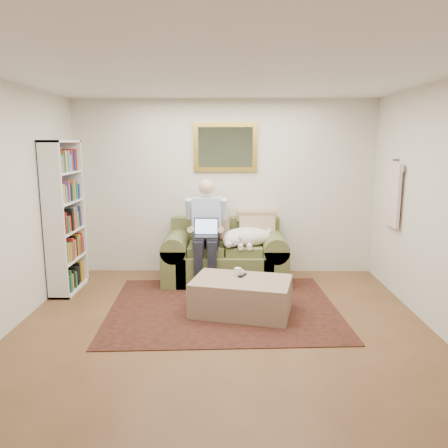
{
  "coord_description": "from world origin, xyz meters",
  "views": [
    {
      "loc": [
        0.07,
        -4.05,
        1.98
      ],
      "look_at": [
        0.01,
        1.4,
        0.95
      ],
      "focal_mm": 35.0,
      "sensor_mm": 36.0,
      "label": 1
    }
  ],
  "objects_px": {
    "seated_man": "(206,233)",
    "ottoman": "(241,296)",
    "sleeping_dog": "(247,237)",
    "bookshelf": "(65,217)",
    "laptop": "(206,232)",
    "sofa": "(225,260)",
    "coffee_mug": "(238,272)"
  },
  "relations": [
    {
      "from": "sleeping_dog",
      "to": "sofa",
      "type": "bearing_deg",
      "value": 164.26
    },
    {
      "from": "laptop",
      "to": "ottoman",
      "type": "height_order",
      "value": "laptop"
    },
    {
      "from": "seated_man",
      "to": "ottoman",
      "type": "xyz_separation_m",
      "value": [
        0.46,
        -1.06,
        -0.53
      ]
    },
    {
      "from": "sofa",
      "to": "seated_man",
      "type": "distance_m",
      "value": 0.53
    },
    {
      "from": "sofa",
      "to": "seated_man",
      "type": "bearing_deg",
      "value": -148.55
    },
    {
      "from": "sleeping_dog",
      "to": "bookshelf",
      "type": "xyz_separation_m",
      "value": [
        -2.43,
        -0.34,
        0.33
      ]
    },
    {
      "from": "sleeping_dog",
      "to": "ottoman",
      "type": "xyz_separation_m",
      "value": [
        -0.11,
        -1.13,
        -0.46
      ]
    },
    {
      "from": "laptop",
      "to": "coffee_mug",
      "type": "height_order",
      "value": "laptop"
    },
    {
      "from": "ottoman",
      "to": "coffee_mug",
      "type": "distance_m",
      "value": 0.29
    },
    {
      "from": "sleeping_dog",
      "to": "laptop",
      "type": "bearing_deg",
      "value": -166.36
    },
    {
      "from": "seated_man",
      "to": "laptop",
      "type": "relative_size",
      "value": 4.33
    },
    {
      "from": "bookshelf",
      "to": "laptop",
      "type": "bearing_deg",
      "value": 6.11
    },
    {
      "from": "sleeping_dog",
      "to": "ottoman",
      "type": "distance_m",
      "value": 1.23
    },
    {
      "from": "laptop",
      "to": "sleeping_dog",
      "type": "bearing_deg",
      "value": 13.64
    },
    {
      "from": "sofa",
      "to": "bookshelf",
      "type": "xyz_separation_m",
      "value": [
        -2.12,
        -0.43,
        0.7
      ]
    },
    {
      "from": "sleeping_dog",
      "to": "ottoman",
      "type": "bearing_deg",
      "value": -95.6
    },
    {
      "from": "sofa",
      "to": "seated_man",
      "type": "height_order",
      "value": "seated_man"
    },
    {
      "from": "sleeping_dog",
      "to": "bookshelf",
      "type": "bearing_deg",
      "value": -172.08
    },
    {
      "from": "laptop",
      "to": "sleeping_dog",
      "type": "distance_m",
      "value": 0.6
    },
    {
      "from": "seated_man",
      "to": "coffee_mug",
      "type": "bearing_deg",
      "value": -65.74
    },
    {
      "from": "sofa",
      "to": "bookshelf",
      "type": "bearing_deg",
      "value": -168.63
    },
    {
      "from": "seated_man",
      "to": "coffee_mug",
      "type": "height_order",
      "value": "seated_man"
    },
    {
      "from": "seated_man",
      "to": "sofa",
      "type": "bearing_deg",
      "value": 31.45
    },
    {
      "from": "bookshelf",
      "to": "coffee_mug",
      "type": "bearing_deg",
      "value": -16.28
    },
    {
      "from": "sofa",
      "to": "seated_man",
      "type": "relative_size",
      "value": 1.19
    },
    {
      "from": "sofa",
      "to": "sleeping_dog",
      "type": "bearing_deg",
      "value": -15.74
    },
    {
      "from": "bookshelf",
      "to": "ottoman",
      "type": "bearing_deg",
      "value": -18.92
    },
    {
      "from": "ottoman",
      "to": "coffee_mug",
      "type": "height_order",
      "value": "coffee_mug"
    },
    {
      "from": "seated_man",
      "to": "bookshelf",
      "type": "height_order",
      "value": "bookshelf"
    },
    {
      "from": "laptop",
      "to": "ottoman",
      "type": "distance_m",
      "value": 1.23
    },
    {
      "from": "ottoman",
      "to": "coffee_mug",
      "type": "bearing_deg",
      "value": 108.12
    },
    {
      "from": "sleeping_dog",
      "to": "coffee_mug",
      "type": "relative_size",
      "value": 7.17
    }
  ]
}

